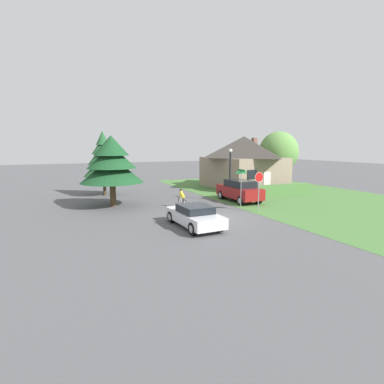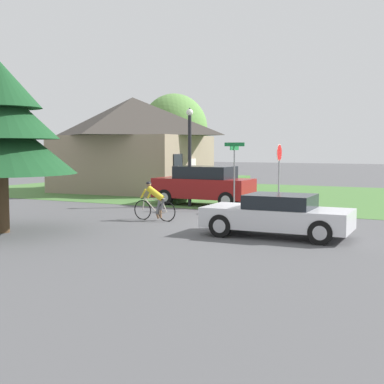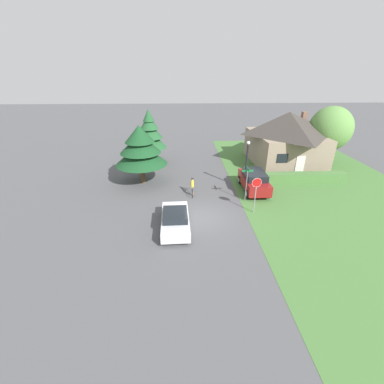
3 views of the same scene
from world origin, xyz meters
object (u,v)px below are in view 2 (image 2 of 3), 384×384
Objects in this scene: stop_sign at (279,164)px; street_name_sign at (234,164)px; street_lamp at (190,149)px; cyclist at (155,202)px; parked_suv_right at (204,185)px; sedan_left_lane at (277,216)px; deciduous_tree_right at (174,129)px; cottage_house at (133,143)px.

street_name_sign is at bearing -85.09° from stop_sign.
street_lamp is (0.26, 4.26, 0.62)m from stop_sign.
parked_suv_right is at bearing -81.48° from cyclist.
street_lamp is at bearing -46.63° from sedan_left_lane.
street_name_sign is (-0.48, -2.37, -0.62)m from street_lamp.
parked_suv_right reaches higher than sedan_left_lane.
cyclist is at bearing -168.02° from street_lamp.
street_lamp is at bearing -76.23° from cyclist.
stop_sign reaches higher than parked_suv_right.
parked_suv_right is 12.56m from deciduous_tree_right.
sedan_left_lane is 6.86m from street_name_sign.
street_name_sign is (-1.20, -2.01, 1.05)m from parked_suv_right.
stop_sign is 1.90m from street_name_sign.
cyclist is 17.50m from deciduous_tree_right.
cyclist is at bearing 162.10° from street_name_sign.
cottage_house reaches higher than parked_suv_right.
stop_sign reaches higher than cyclist.
street_lamp is 12.67m from deciduous_tree_right.
cottage_house is 13.60m from cyclist.
street_lamp reaches higher than cyclist.
deciduous_tree_right reaches higher than cyclist.
street_lamp is 1.55× the size of street_name_sign.
cyclist is at bearing -153.37° from deciduous_tree_right.
cottage_house reaches higher than street_name_sign.
deciduous_tree_right reaches higher than sedan_left_lane.
cyclist is 0.28× the size of deciduous_tree_right.
deciduous_tree_right reaches higher than street_name_sign.
parked_suv_right is (6.80, 5.74, 0.29)m from sedan_left_lane.
sedan_left_lane is 6.25m from stop_sign.
parked_suv_right is 0.72× the size of deciduous_tree_right.
street_name_sign reaches higher than sedan_left_lane.
cottage_house is 3.17× the size of stop_sign.
cottage_house is 9.31m from parked_suv_right.
parked_suv_right is 4.15m from stop_sign.
parked_suv_right is at bearing -26.35° from street_lamp.
cottage_house is 2.02× the size of sedan_left_lane.
deciduous_tree_right is at bearing -61.59° from cyclist.
cyclist is 0.62× the size of street_name_sign.
sedan_left_lane is 21.34m from deciduous_tree_right.
street_name_sign is at bearing -127.90° from cottage_house.
deciduous_tree_right is at bearing -6.85° from cottage_house.
sedan_left_lane is 0.97× the size of parked_suv_right.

